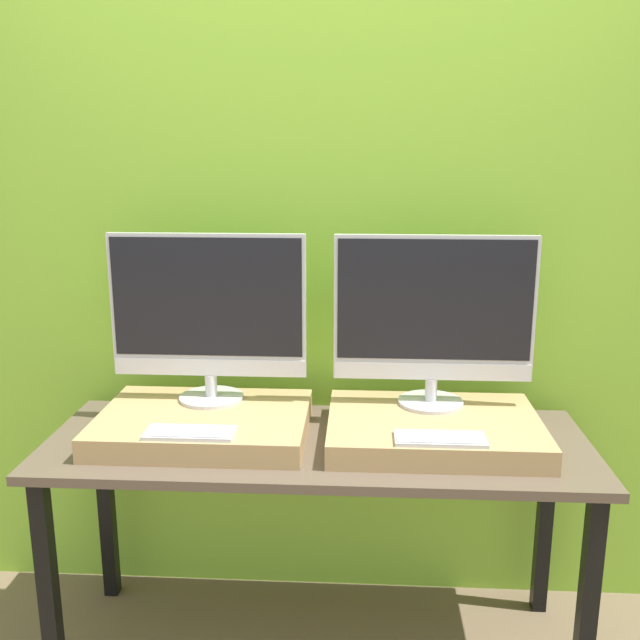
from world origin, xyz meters
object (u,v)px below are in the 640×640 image
at_px(monitor_left, 208,313).
at_px(keyboard_right, 440,438).
at_px(keyboard_left, 190,433).
at_px(monitor_right, 434,316).

height_order(monitor_left, keyboard_right, monitor_left).
distance_m(monitor_left, keyboard_left, 0.43).
bearing_deg(keyboard_left, monitor_left, 90.00).
xyz_separation_m(keyboard_left, keyboard_right, (0.74, 0.00, 0.00)).
xyz_separation_m(keyboard_left, monitor_right, (0.74, 0.31, 0.29)).
bearing_deg(monitor_left, keyboard_right, -22.74).
bearing_deg(keyboard_left, keyboard_right, 0.00).
distance_m(keyboard_left, keyboard_right, 0.74).
bearing_deg(monitor_left, keyboard_left, -90.00).
xyz_separation_m(monitor_left, keyboard_left, (0.00, -0.31, -0.29)).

